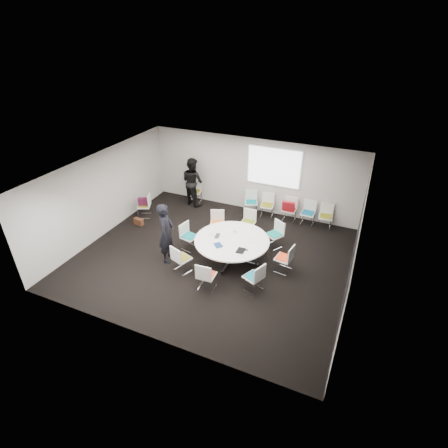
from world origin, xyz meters
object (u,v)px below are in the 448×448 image
at_px(chair_ring_c, 248,227).
at_px(chair_back_c, 289,214).
at_px(chair_ring_h, 254,282).
at_px(person_back, 193,181).
at_px(conference_table, 232,245).
at_px(chair_person_back, 195,196).
at_px(chair_ring_g, 206,280).
at_px(brown_bag, 139,222).
at_px(person_main, 166,233).
at_px(chair_back_b, 267,210).
at_px(chair_back_d, 307,217).
at_px(chair_spare_left, 145,210).
at_px(chair_ring_e, 190,241).
at_px(chair_back_e, 325,221).
at_px(cup, 235,231).
at_px(maroon_bag, 144,201).
at_px(chair_ring_a, 284,263).
at_px(chair_ring_b, 274,239).
at_px(laptop, 219,236).
at_px(chair_back_a, 251,206).
at_px(chair_ring_d, 217,228).
at_px(chair_ring_f, 182,263).

relative_size(chair_ring_c, chair_back_c, 1.00).
distance_m(chair_ring_h, person_back, 5.65).
distance_m(conference_table, chair_back_c, 3.25).
bearing_deg(chair_person_back, chair_ring_g, 109.64).
bearing_deg(brown_bag, person_main, -33.32).
bearing_deg(chair_back_b, chair_person_back, -7.64).
height_order(chair_person_back, brown_bag, chair_person_back).
xyz_separation_m(chair_back_d, chair_spare_left, (-5.67, -1.84, 0.00)).
distance_m(chair_ring_e, chair_back_b, 3.46).
xyz_separation_m(chair_back_e, cup, (-2.35, -2.68, 0.50)).
xyz_separation_m(chair_back_d, maroon_bag, (-5.68, -1.84, 0.34)).
bearing_deg(chair_ring_a, chair_back_d, 7.71).
bearing_deg(chair_back_c, chair_ring_c, 56.64).
bearing_deg(chair_ring_b, chair_back_e, -93.63).
relative_size(conference_table, chair_ring_g, 2.54).
height_order(chair_ring_b, laptop, chair_ring_b).
bearing_deg(chair_back_c, chair_back_d, -177.72).
bearing_deg(conference_table, cup, 101.24).
bearing_deg(conference_table, chair_ring_g, -94.43).
bearing_deg(chair_ring_e, chair_back_e, 140.13).
height_order(chair_ring_c, chair_back_a, same).
xyz_separation_m(laptop, brown_bag, (-3.45, 0.63, -0.62)).
xyz_separation_m(chair_ring_h, brown_bag, (-4.97, 1.69, -0.16)).
bearing_deg(chair_back_e, chair_ring_a, 71.44).
distance_m(chair_back_d, person_back, 4.58).
distance_m(chair_ring_d, laptop, 1.33).
height_order(conference_table, chair_ring_a, chair_ring_a).
distance_m(chair_ring_c, chair_back_e, 2.78).
bearing_deg(chair_back_a, chair_person_back, -21.00).
bearing_deg(chair_ring_h, chair_back_d, 14.57).
relative_size(conference_table, chair_back_a, 2.54).
bearing_deg(chair_ring_a, chair_ring_c, 56.81).
xyz_separation_m(chair_ring_a, chair_ring_h, (-0.52, -1.15, 0.00)).
bearing_deg(chair_back_d, chair_ring_g, 72.83).
distance_m(chair_back_e, person_main, 5.63).
bearing_deg(chair_ring_b, chair_spare_left, 30.86).
relative_size(chair_ring_h, brown_bag, 2.44).
bearing_deg(chair_back_a, conference_table, 78.04).
height_order(chair_ring_b, cup, chair_ring_b).
bearing_deg(maroon_bag, chair_ring_h, -24.29).
relative_size(chair_back_e, chair_spare_left, 1.00).
distance_m(chair_ring_e, cup, 1.53).
xyz_separation_m(chair_ring_b, chair_back_c, (0.00, 1.86, 0.00)).
bearing_deg(person_back, chair_person_back, -68.28).
xyz_separation_m(chair_ring_b, chair_back_e, (1.30, 1.86, 0.00)).
bearing_deg(chair_back_e, chair_ring_e, 33.45).
relative_size(chair_ring_b, chair_back_b, 1.00).
xyz_separation_m(chair_ring_c, brown_bag, (-3.81, -0.96, -0.16)).
xyz_separation_m(chair_ring_c, chair_ring_f, (-1.04, -2.70, 0.00)).
bearing_deg(person_main, chair_back_e, -62.65).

